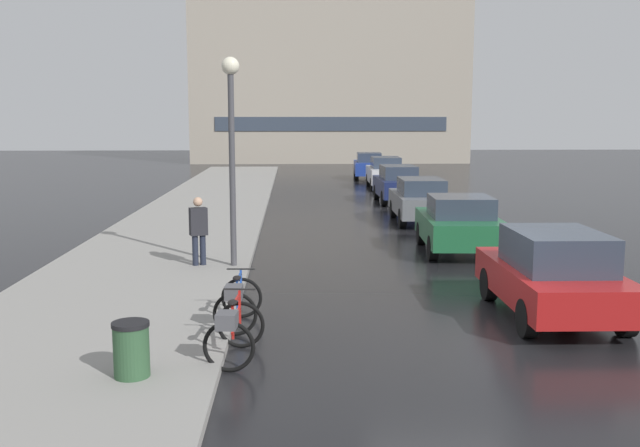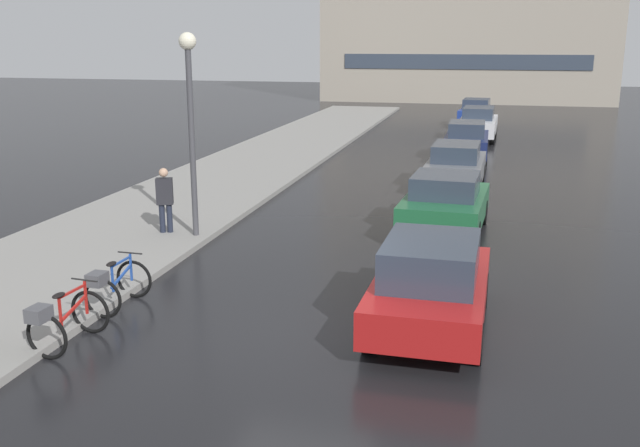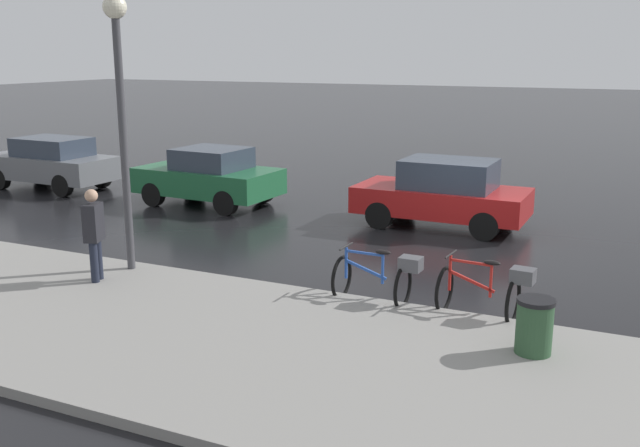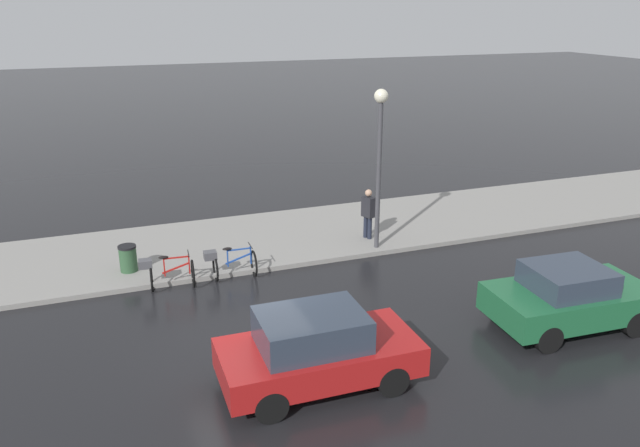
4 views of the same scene
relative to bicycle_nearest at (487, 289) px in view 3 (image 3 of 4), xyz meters
The scene contains 9 objects.
ground_plane 3.71m from the bicycle_nearest, 19.77° to the left, with size 140.00×140.00×0.00m, color black.
bicycle_nearest is the anchor object (origin of this frame).
bicycle_second 1.71m from the bicycle_nearest, 92.30° to the left, with size 0.78×1.41×0.94m.
car_red 5.99m from the bicycle_nearest, 21.79° to the left, with size 1.90×3.96×1.59m.
car_green 10.09m from the bicycle_nearest, 58.01° to the left, with size 2.12×3.86×1.53m.
car_grey 15.08m from the bicycle_nearest, 69.45° to the left, with size 1.84×4.08×1.54m.
pedestrian 6.61m from the bicycle_nearest, 101.61° to the left, with size 0.46×0.36×1.75m.
streetlamp 7.01m from the bicycle_nearest, 94.57° to the left, with size 0.41×0.41×4.95m.
trash_bin 1.56m from the bicycle_nearest, 145.45° to the right, with size 0.50×0.50×0.89m.
Camera 3 is at (-13.86, -3.26, 4.02)m, focal length 40.00 mm.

